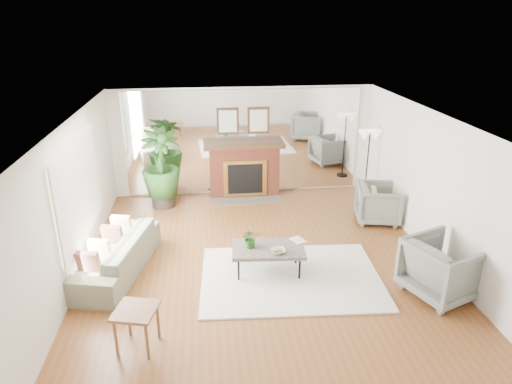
{
  "coord_description": "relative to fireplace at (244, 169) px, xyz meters",
  "views": [
    {
      "loc": [
        -0.9,
        -6.76,
        4.06
      ],
      "look_at": [
        -0.04,
        0.6,
        1.12
      ],
      "focal_mm": 32.0,
      "sensor_mm": 36.0,
      "label": 1
    }
  ],
  "objects": [
    {
      "name": "ground",
      "position": [
        0.0,
        -3.26,
        -0.66
      ],
      "size": [
        7.0,
        7.0,
        0.0
      ],
      "primitive_type": "plane",
      "color": "brown",
      "rests_on": "ground"
    },
    {
      "name": "wall_left",
      "position": [
        -2.99,
        -3.26,
        0.59
      ],
      "size": [
        0.02,
        7.0,
        2.5
      ],
      "primitive_type": "cube",
      "color": "silver",
      "rests_on": "ground"
    },
    {
      "name": "wall_right",
      "position": [
        2.99,
        -3.26,
        0.59
      ],
      "size": [
        0.02,
        7.0,
        2.5
      ],
      "primitive_type": "cube",
      "color": "silver",
      "rests_on": "ground"
    },
    {
      "name": "wall_back",
      "position": [
        0.0,
        0.23,
        0.59
      ],
      "size": [
        6.0,
        0.02,
        2.5
      ],
      "primitive_type": "cube",
      "color": "silver",
      "rests_on": "ground"
    },
    {
      "name": "mirror_panel",
      "position": [
        0.0,
        0.21,
        0.59
      ],
      "size": [
        5.4,
        0.04,
        2.4
      ],
      "primitive_type": "cube",
      "color": "silver",
      "rests_on": "wall_back"
    },
    {
      "name": "window_panel",
      "position": [
        -2.96,
        -2.86,
        0.69
      ],
      "size": [
        0.04,
        2.4,
        1.5
      ],
      "primitive_type": "cube",
      "color": "#B2E09E",
      "rests_on": "wall_left"
    },
    {
      "name": "fireplace",
      "position": [
        0.0,
        0.0,
        0.0
      ],
      "size": [
        1.85,
        0.83,
        2.05
      ],
      "color": "brown",
      "rests_on": "ground"
    },
    {
      "name": "area_rug",
      "position": [
        0.41,
        -3.71,
        -0.64
      ],
      "size": [
        3.01,
        2.23,
        0.03
      ],
      "primitive_type": "cube",
      "rotation": [
        0.0,
        0.0,
        -0.06
      ],
      "color": "silver",
      "rests_on": "ground"
    },
    {
      "name": "coffee_table",
      "position": [
        0.07,
        -3.5,
        -0.23
      ],
      "size": [
        1.23,
        0.78,
        0.47
      ],
      "rotation": [
        0.0,
        0.0,
        -0.08
      ],
      "color": "#665B51",
      "rests_on": "ground"
    },
    {
      "name": "sofa",
      "position": [
        -2.45,
        -3.17,
        -0.34
      ],
      "size": [
        1.33,
        2.33,
        0.64
      ],
      "primitive_type": "imported",
      "rotation": [
        0.0,
        0.0,
        -1.8
      ],
      "color": "gray",
      "rests_on": "ground"
    },
    {
      "name": "armchair_back",
      "position": [
        2.6,
        -1.76,
        -0.26
      ],
      "size": [
        1.03,
        1.01,
        0.79
      ],
      "primitive_type": "imported",
      "rotation": [
        0.0,
        0.0,
        1.36
      ],
      "color": "gray",
      "rests_on": "ground"
    },
    {
      "name": "armchair_front",
      "position": [
        2.6,
        -4.42,
        -0.21
      ],
      "size": [
        1.28,
        1.27,
        0.91
      ],
      "primitive_type": "imported",
      "rotation": [
        0.0,
        0.0,
        1.95
      ],
      "color": "gray",
      "rests_on": "ground"
    },
    {
      "name": "side_table",
      "position": [
        -1.85,
        -5.1,
        -0.17
      ],
      "size": [
        0.62,
        0.62,
        0.58
      ],
      "rotation": [
        0.0,
        0.0,
        -0.26
      ],
      "color": "olive",
      "rests_on": "ground"
    },
    {
      "name": "potted_ficus",
      "position": [
        -1.86,
        -0.45,
        0.28
      ],
      "size": [
        1.05,
        1.05,
        1.76
      ],
      "color": "black",
      "rests_on": "ground"
    },
    {
      "name": "floor_lamp",
      "position": [
        2.7,
        -0.67,
        0.76
      ],
      "size": [
        0.54,
        0.3,
        1.66
      ],
      "color": "black",
      "rests_on": "ground"
    },
    {
      "name": "tabletop_plant",
      "position": [
        -0.22,
        -3.44,
        -0.03
      ],
      "size": [
        0.33,
        0.3,
        0.32
      ],
      "primitive_type": "imported",
      "rotation": [
        0.0,
        0.0,
        0.17
      ],
      "color": "#305D22",
      "rests_on": "coffee_table"
    },
    {
      "name": "fruit_bowl",
      "position": [
        0.19,
        -3.68,
        -0.16
      ],
      "size": [
        0.26,
        0.26,
        0.06
      ],
      "primitive_type": "imported",
      "rotation": [
        0.0,
        0.0,
        0.09
      ],
      "color": "olive",
      "rests_on": "coffee_table"
    },
    {
      "name": "book",
      "position": [
        0.51,
        -3.37,
        -0.18
      ],
      "size": [
        0.29,
        0.32,
        0.02
      ],
      "primitive_type": "imported",
      "rotation": [
        0.0,
        0.0,
        0.44
      ],
      "color": "olive",
      "rests_on": "coffee_table"
    }
  ]
}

